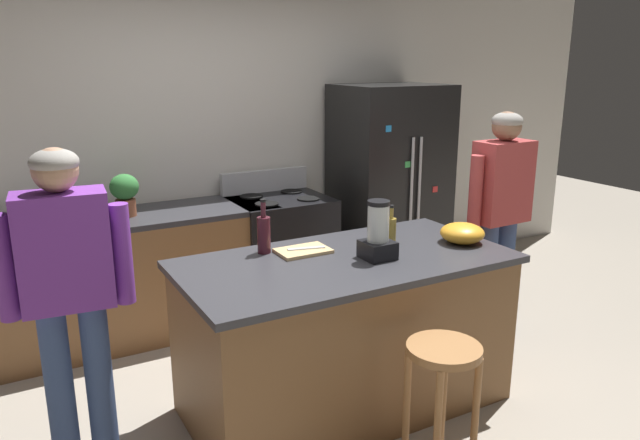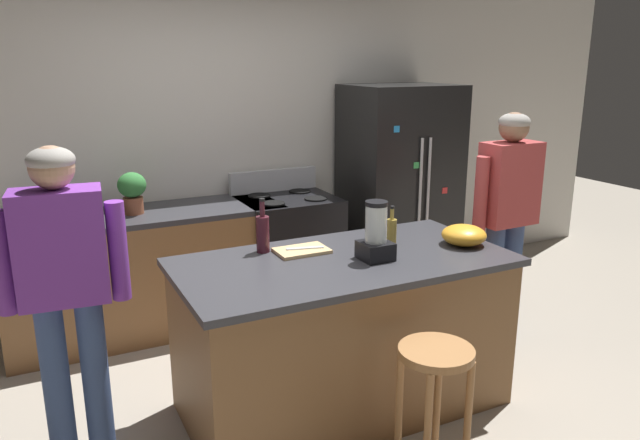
% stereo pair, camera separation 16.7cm
% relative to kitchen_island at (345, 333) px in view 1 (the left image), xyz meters
% --- Properties ---
extents(ground_plane, '(14.00, 14.00, 0.00)m').
position_rel_kitchen_island_xyz_m(ground_plane, '(0.00, 0.00, -0.46)').
color(ground_plane, '#9E9384').
extents(back_wall, '(8.00, 0.10, 2.70)m').
position_rel_kitchen_island_xyz_m(back_wall, '(0.00, 1.95, 0.89)').
color(back_wall, silver).
rests_on(back_wall, ground_plane).
extents(kitchen_island, '(1.87, 0.94, 0.91)m').
position_rel_kitchen_island_xyz_m(kitchen_island, '(0.00, 0.00, 0.00)').
color(kitchen_island, brown).
rests_on(kitchen_island, ground_plane).
extents(back_counter_run, '(2.00, 0.64, 0.91)m').
position_rel_kitchen_island_xyz_m(back_counter_run, '(-0.80, 1.55, -0.00)').
color(back_counter_run, brown).
rests_on(back_counter_run, ground_plane).
extents(refrigerator, '(0.90, 0.73, 1.78)m').
position_rel_kitchen_island_xyz_m(refrigerator, '(1.36, 1.50, 0.43)').
color(refrigerator, black).
rests_on(refrigerator, ground_plane).
extents(stove_range, '(0.76, 0.65, 1.09)m').
position_rel_kitchen_island_xyz_m(stove_range, '(0.31, 1.52, 0.01)').
color(stove_range, black).
rests_on(stove_range, ground_plane).
extents(person_by_island_left, '(0.60, 0.26, 1.62)m').
position_rel_kitchen_island_xyz_m(person_by_island_left, '(-1.43, 0.12, 0.53)').
color(person_by_island_left, '#384C7A').
rests_on(person_by_island_left, ground_plane).
extents(person_by_sink_right, '(0.59, 0.23, 1.65)m').
position_rel_kitchen_island_xyz_m(person_by_sink_right, '(1.42, 0.25, 0.54)').
color(person_by_sink_right, '#384C7A').
rests_on(person_by_sink_right, ground_plane).
extents(bar_stool, '(0.36, 0.36, 0.68)m').
position_rel_kitchen_island_xyz_m(bar_stool, '(0.09, -0.74, 0.07)').
color(bar_stool, '#9E6B3D').
rests_on(bar_stool, ground_plane).
extents(potted_plant, '(0.20, 0.20, 0.30)m').
position_rel_kitchen_island_xyz_m(potted_plant, '(-0.87, 1.55, 0.63)').
color(potted_plant, brown).
rests_on(potted_plant, back_counter_run).
extents(blender_appliance, '(0.17, 0.17, 0.33)m').
position_rel_kitchen_island_xyz_m(blender_appliance, '(0.15, -0.09, 0.59)').
color(blender_appliance, black).
rests_on(blender_appliance, kitchen_island).
extents(bottle_vinegar, '(0.06, 0.06, 0.24)m').
position_rel_kitchen_island_xyz_m(bottle_vinegar, '(0.38, 0.11, 0.54)').
color(bottle_vinegar, olive).
rests_on(bottle_vinegar, kitchen_island).
extents(bottle_wine, '(0.08, 0.08, 0.32)m').
position_rel_kitchen_island_xyz_m(bottle_wine, '(-0.36, 0.31, 0.57)').
color(bottle_wine, '#471923').
rests_on(bottle_wine, kitchen_island).
extents(mixing_bowl, '(0.27, 0.27, 0.12)m').
position_rel_kitchen_island_xyz_m(mixing_bowl, '(0.77, -0.09, 0.51)').
color(mixing_bowl, orange).
rests_on(mixing_bowl, kitchen_island).
extents(cutting_board, '(0.30, 0.20, 0.02)m').
position_rel_kitchen_island_xyz_m(cutting_board, '(-0.16, 0.20, 0.46)').
color(cutting_board, tan).
rests_on(cutting_board, kitchen_island).
extents(chef_knife, '(0.22, 0.08, 0.01)m').
position_rel_kitchen_island_xyz_m(chef_knife, '(-0.14, 0.20, 0.48)').
color(chef_knife, '#B7BABF').
rests_on(chef_knife, cutting_board).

